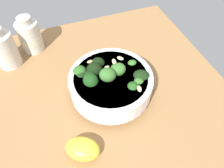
{
  "coord_description": "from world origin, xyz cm",
  "views": [
    {
      "loc": [
        -11.59,
        -35.26,
        46.93
      ],
      "look_at": [
        0.31,
        -2.77,
        4.0
      ],
      "focal_mm": 34.29,
      "sensor_mm": 36.0,
      "label": 1
    }
  ],
  "objects_px": {
    "lemon_wedge": "(83,149)",
    "bottle_tall": "(4,49)",
    "bottle_short": "(30,36)",
    "bowl_of_broccoli": "(111,82)"
  },
  "relations": [
    {
      "from": "lemon_wedge",
      "to": "bottle_tall",
      "type": "xyz_separation_m",
      "value": [
        -0.13,
        0.35,
        0.04
      ]
    },
    {
      "from": "bowl_of_broccoli",
      "to": "bottle_short",
      "type": "height_order",
      "value": "bottle_short"
    },
    {
      "from": "bowl_of_broccoli",
      "to": "bottle_short",
      "type": "relative_size",
      "value": 1.82
    },
    {
      "from": "bottle_short",
      "to": "bottle_tall",
      "type": "bearing_deg",
      "value": -149.84
    },
    {
      "from": "lemon_wedge",
      "to": "bottle_tall",
      "type": "distance_m",
      "value": 0.37
    },
    {
      "from": "lemon_wedge",
      "to": "bottle_tall",
      "type": "height_order",
      "value": "bottle_tall"
    },
    {
      "from": "bowl_of_broccoli",
      "to": "bottle_short",
      "type": "distance_m",
      "value": 0.31
    },
    {
      "from": "lemon_wedge",
      "to": "bowl_of_broccoli",
      "type": "bearing_deg",
      "value": 49.38
    },
    {
      "from": "bottle_tall",
      "to": "bottle_short",
      "type": "relative_size",
      "value": 1.09
    },
    {
      "from": "bowl_of_broccoli",
      "to": "lemon_wedge",
      "type": "distance_m",
      "value": 0.18
    }
  ]
}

